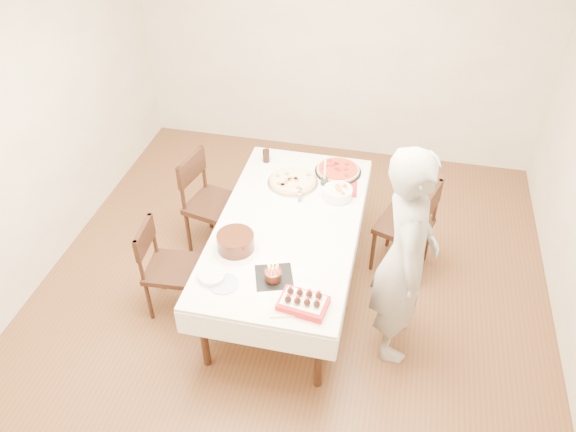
% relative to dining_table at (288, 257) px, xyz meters
% --- Properties ---
extents(floor, '(5.00, 5.00, 0.00)m').
position_rel_dining_table_xyz_m(floor, '(0.04, -0.10, -0.38)').
color(floor, brown).
rests_on(floor, ground).
extents(wall_back, '(4.50, 0.04, 2.70)m').
position_rel_dining_table_xyz_m(wall_back, '(0.04, 2.40, 0.98)').
color(wall_back, beige).
rests_on(wall_back, floor).
extents(wall_left, '(0.04, 5.00, 2.70)m').
position_rel_dining_table_xyz_m(wall_left, '(-2.21, -0.10, 0.98)').
color(wall_left, beige).
rests_on(wall_left, floor).
extents(dining_table, '(1.60, 2.34, 0.75)m').
position_rel_dining_table_xyz_m(dining_table, '(0.00, 0.00, 0.00)').
color(dining_table, white).
rests_on(dining_table, floor).
extents(chair_right_savory, '(0.61, 0.61, 0.95)m').
position_rel_dining_table_xyz_m(chair_right_savory, '(0.94, 0.52, 0.10)').
color(chair_right_savory, '#311A10').
rests_on(chair_right_savory, floor).
extents(chair_left_savory, '(0.59, 0.59, 0.98)m').
position_rel_dining_table_xyz_m(chair_left_savory, '(-0.79, 0.42, 0.11)').
color(chair_left_savory, '#311A10').
rests_on(chair_left_savory, floor).
extents(chair_left_dessert, '(0.48, 0.48, 0.87)m').
position_rel_dining_table_xyz_m(chair_left_dessert, '(-0.89, -0.41, 0.06)').
color(chair_left_dessert, '#311A10').
rests_on(chair_left_dessert, floor).
extents(person, '(0.49, 0.70, 1.84)m').
position_rel_dining_table_xyz_m(person, '(0.95, -0.39, 0.54)').
color(person, '#9E9A95').
rests_on(person, floor).
extents(pizza_white, '(0.58, 0.58, 0.04)m').
position_rel_dining_table_xyz_m(pizza_white, '(-0.08, 0.56, 0.40)').
color(pizza_white, beige).
rests_on(pizza_white, dining_table).
extents(pizza_pepperoni, '(0.51, 0.51, 0.04)m').
position_rel_dining_table_xyz_m(pizza_pepperoni, '(0.29, 0.82, 0.40)').
color(pizza_pepperoni, red).
rests_on(pizza_pepperoni, dining_table).
extents(red_placemat, '(0.26, 0.26, 0.01)m').
position_rel_dining_table_xyz_m(red_placemat, '(0.38, 0.57, 0.38)').
color(red_placemat, '#B21E1E').
rests_on(red_placemat, dining_table).
extents(pasta_bowl, '(0.27, 0.27, 0.08)m').
position_rel_dining_table_xyz_m(pasta_bowl, '(0.34, 0.44, 0.42)').
color(pasta_bowl, white).
rests_on(pasta_bowl, dining_table).
extents(taper_candle, '(0.08, 0.08, 0.31)m').
position_rel_dining_table_xyz_m(taper_candle, '(0.20, 0.60, 0.53)').
color(taper_candle, white).
rests_on(taper_candle, dining_table).
extents(shaker_pair, '(0.11, 0.11, 0.10)m').
position_rel_dining_table_xyz_m(shaker_pair, '(0.03, 0.32, 0.42)').
color(shaker_pair, white).
rests_on(shaker_pair, dining_table).
extents(cola_glass, '(0.08, 0.08, 0.13)m').
position_rel_dining_table_xyz_m(cola_glass, '(-0.40, 0.84, 0.44)').
color(cola_glass, black).
rests_on(cola_glass, dining_table).
extents(layer_cake, '(0.44, 0.44, 0.14)m').
position_rel_dining_table_xyz_m(layer_cake, '(-0.33, -0.39, 0.45)').
color(layer_cake, '#35170D').
rests_on(layer_cake, dining_table).
extents(cake_board, '(0.34, 0.34, 0.01)m').
position_rel_dining_table_xyz_m(cake_board, '(0.03, -0.62, 0.38)').
color(cake_board, black).
rests_on(cake_board, dining_table).
extents(birthday_cake, '(0.14, 0.14, 0.13)m').
position_rel_dining_table_xyz_m(birthday_cake, '(0.03, -0.65, 0.45)').
color(birthday_cake, '#35180E').
rests_on(birthday_cake, dining_table).
extents(strawberry_box, '(0.36, 0.27, 0.08)m').
position_rel_dining_table_xyz_m(strawberry_box, '(0.30, -0.85, 0.42)').
color(strawberry_box, red).
rests_on(strawberry_box, dining_table).
extents(box_lid, '(0.31, 0.25, 0.02)m').
position_rel_dining_table_xyz_m(box_lid, '(0.20, -0.88, 0.38)').
color(box_lid, beige).
rests_on(box_lid, dining_table).
extents(plate_stack, '(0.21, 0.21, 0.04)m').
position_rel_dining_table_xyz_m(plate_stack, '(-0.41, -0.73, 0.40)').
color(plate_stack, white).
rests_on(plate_stack, dining_table).
extents(china_plate, '(0.22, 0.22, 0.01)m').
position_rel_dining_table_xyz_m(china_plate, '(-0.31, -0.77, 0.38)').
color(china_plate, white).
rests_on(china_plate, dining_table).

